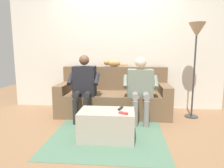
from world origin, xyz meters
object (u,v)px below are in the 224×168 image
Objects in this scene: coffee_table at (107,125)px; person_right_seated at (84,84)px; remote_black at (121,108)px; floor_lamp at (196,37)px; couch at (114,98)px; remote_red at (123,113)px; cat_on_backrest at (112,63)px; person_left_seated at (140,85)px.

person_right_seated is (0.50, -0.81, 0.45)m from coffee_table.
remote_black is 0.08× the size of floor_lamp.
remote_red is at bearing 99.84° from couch.
cat_on_backrest reaches higher than remote_black.
floor_lamp is at bearing 144.47° from remote_black.
remote_red is (0.26, 0.95, -0.22)m from person_left_seated.
coffee_table is 2.24m from floor_lamp.
remote_black is 1.95m from floor_lamp.
floor_lamp reaches higher than coffee_table.
couch is at bearing -154.22° from remote_black.
coffee_table is 1.05m from person_left_seated.
couch is 1.89× the size of person_left_seated.
cat_on_backrest reaches higher than coffee_table.
person_left_seated is 0.65× the size of floor_lamp.
couch reaches higher than remote_red.
remote_red is (-0.05, 0.22, 0.00)m from remote_black.
couch is at bearing -141.07° from person_right_seated.
person_left_seated is at bearing -77.65° from remote_red.
cat_on_backrest is at bearing -153.88° from remote_black.
couch is 1.37m from remote_red.
person_right_seated is 0.67× the size of floor_lamp.
person_right_seated is (0.50, 0.40, 0.34)m from couch.
remote_black is at bearing 38.13° from floor_lamp.
couch is 17.20× the size of remote_red.
person_right_seated is at bearing -58.39° from coffee_table.
remote_black is at bearing -155.46° from coffee_table.
person_left_seated is 0.82m from remote_black.
floor_lamp reaches higher than person_left_seated.
cat_on_backrest reaches higher than remote_red.
person_right_seated is at bearing -24.38° from remote_red.
floor_lamp is (-1.98, -0.29, 0.82)m from person_right_seated.
floor_lamp is (-1.53, 0.38, 0.49)m from cat_on_backrest.
couch reaches higher than coffee_table.
person_right_seated reaches higher than coffee_table.
person_left_seated is at bearing 173.27° from remote_black.
floor_lamp is at bearing -163.80° from person_left_seated.
floor_lamp is (-1.29, -1.01, 1.05)m from remote_black.
coffee_table is 0.35m from remote_red.
remote_black is (-0.24, 1.40, -0.56)m from cat_on_backrest.
person_right_seated is at bearing 56.57° from cat_on_backrest.
cat_on_backrest is (0.05, -1.48, 0.78)m from coffee_table.
coffee_table is 0.68× the size of person_left_seated.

